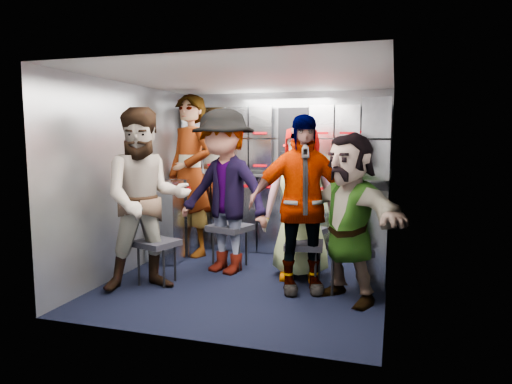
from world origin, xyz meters
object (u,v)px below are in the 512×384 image
(jump_seat_mid_left, at_px, (230,230))
(jump_seat_mid_right, at_px, (304,247))
(attendant_arc_b, at_px, (224,192))
(attendant_arc_c, at_px, (301,202))
(jump_seat_near_right, at_px, (349,252))
(attendant_arc_e, at_px, (349,217))
(jump_seat_near_left, at_px, (157,245))
(attendant_standing, at_px, (190,175))
(jump_seat_center, at_px, (303,233))
(attendant_arc_a, at_px, (146,200))
(attendant_arc_d, at_px, (301,204))

(jump_seat_mid_left, xyz_separation_m, jump_seat_mid_right, (0.95, -0.39, -0.04))
(jump_seat_mid_right, distance_m, attendant_arc_b, 1.10)
(jump_seat_mid_left, height_order, jump_seat_mid_right, jump_seat_mid_left)
(attendant_arc_c, bearing_deg, jump_seat_near_right, -41.55)
(attendant_arc_e, bearing_deg, jump_seat_mid_right, -174.68)
(jump_seat_mid_left, xyz_separation_m, attendant_arc_e, (1.41, -0.68, 0.34))
(jump_seat_near_left, relative_size, attendant_standing, 0.23)
(attendant_standing, bearing_deg, jump_seat_center, 12.92)
(attendant_arc_a, height_order, attendant_arc_e, attendant_arc_a)
(attendant_arc_d, bearing_deg, jump_seat_near_left, 167.32)
(jump_seat_center, bearing_deg, attendant_standing, 166.43)
(jump_seat_center, distance_m, attendant_arc_c, 0.42)
(jump_seat_mid_right, bearing_deg, attendant_arc_e, -31.97)
(jump_seat_mid_left, bearing_deg, attendant_arc_c, -8.21)
(attendant_arc_d, xyz_separation_m, attendant_arc_e, (0.47, -0.11, -0.08))
(jump_seat_mid_left, xyz_separation_m, attendant_arc_a, (-0.52, -0.95, 0.46))
(jump_seat_center, xyz_separation_m, attendant_arc_a, (-1.37, -1.01, 0.46))
(attendant_arc_b, xyz_separation_m, attendant_arc_d, (0.95, -0.39, -0.05))
(jump_seat_near_left, height_order, jump_seat_mid_left, jump_seat_mid_left)
(attendant_arc_b, height_order, attendant_arc_d, attendant_arc_b)
(attendant_arc_d, distance_m, attendant_arc_e, 0.49)
(jump_seat_mid_left, bearing_deg, attendant_standing, 148.06)
(jump_seat_mid_right, height_order, jump_seat_near_right, jump_seat_near_right)
(jump_seat_mid_left, bearing_deg, jump_seat_mid_right, -22.61)
(attendant_arc_d, bearing_deg, attendant_arc_e, -33.72)
(attendant_arc_c, bearing_deg, jump_seat_near_left, -161.99)
(attendant_arc_c, relative_size, attendant_arc_d, 0.95)
(jump_seat_mid_left, distance_m, attendant_arc_d, 1.18)
(jump_seat_near_left, bearing_deg, attendant_arc_c, 25.23)
(jump_seat_center, height_order, jump_seat_near_right, jump_seat_center)
(jump_seat_near_left, distance_m, attendant_arc_d, 1.55)
(attendant_arc_a, bearing_deg, attendant_arc_d, -20.32)
(jump_seat_mid_left, bearing_deg, attendant_arc_e, -25.88)
(jump_seat_center, bearing_deg, jump_seat_near_left, -148.94)
(jump_seat_mid_right, distance_m, attendant_standing, 1.93)
(jump_seat_near_left, height_order, attendant_standing, attendant_standing)
(attendant_standing, height_order, attendant_arc_a, attendant_standing)
(jump_seat_mid_right, distance_m, jump_seat_near_right, 0.48)
(jump_seat_center, distance_m, attendant_arc_b, 1.00)
(jump_seat_near_left, height_order, jump_seat_near_right, jump_seat_near_right)
(jump_seat_mid_right, bearing_deg, attendant_arc_c, 108.85)
(jump_seat_mid_right, bearing_deg, jump_seat_near_left, -165.60)
(attendant_standing, distance_m, attendant_arc_e, 2.39)
(jump_seat_center, relative_size, attendant_arc_e, 0.32)
(jump_seat_mid_right, bearing_deg, attendant_arc_b, 167.27)
(attendant_arc_c, bearing_deg, jump_seat_mid_left, 164.58)
(jump_seat_near_right, xyz_separation_m, attendant_arc_d, (-0.47, -0.07, 0.46))
(jump_seat_mid_right, xyz_separation_m, jump_seat_near_right, (0.47, -0.11, 0.01))
(jump_seat_center, xyz_separation_m, attendant_arc_b, (-0.85, -0.24, 0.47))
(jump_seat_center, distance_m, jump_seat_mid_right, 0.46)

